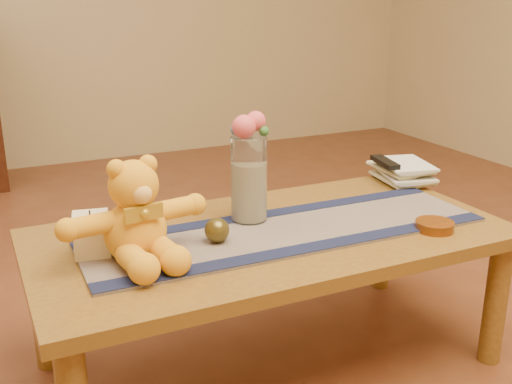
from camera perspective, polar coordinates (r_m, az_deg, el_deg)
name	(u,v)px	position (r m, az deg, el deg)	size (l,w,h in m)	color
floor	(270,362)	(2.03, 1.32, -15.56)	(5.50, 5.50, 0.00)	#5A2C19
coffee_table_top	(271,238)	(1.83, 1.42, -4.27)	(1.40, 0.70, 0.04)	brown
table_leg_fr	(496,303)	(2.07, 21.44, -9.58)	(0.07, 0.07, 0.41)	brown
table_leg_bl	(42,307)	(2.02, -19.30, -10.09)	(0.07, 0.07, 0.41)	brown
table_leg_br	(382,238)	(2.46, 11.71, -4.26)	(0.07, 0.07, 0.41)	brown
persian_runner	(287,231)	(1.81, 2.93, -3.64)	(1.20, 0.35, 0.01)	#171842
runner_border_near	(312,247)	(1.69, 5.20, -5.13)	(1.20, 0.06, 0.00)	#121738
runner_border_far	(266,214)	(1.93, 0.94, -2.06)	(1.20, 0.06, 0.00)	#121738
teddy_bear	(134,211)	(1.61, -11.27, -1.75)	(0.38, 0.31, 0.26)	orange
pillar_candle	(92,234)	(1.69, -15.07, -3.82)	(0.09, 0.09, 0.11)	#FBE7B9
candle_wick	(90,213)	(1.66, -15.24, -1.86)	(0.00, 0.00, 0.01)	black
glass_vase	(249,179)	(1.85, -0.66, 1.22)	(0.11, 0.11, 0.26)	silver
potpourri_fill	(249,191)	(1.86, -0.66, 0.07)	(0.09, 0.09, 0.18)	beige
rose_left	(244,127)	(1.79, -1.13, 6.11)	(0.07, 0.07, 0.07)	#E14F5E
rose_right	(256,121)	(1.82, -0.03, 6.63)	(0.06, 0.06, 0.06)	#E14F5E
blue_flower_back	(247,125)	(1.84, -0.86, 6.24)	(0.04, 0.04, 0.04)	#4A61A0
blue_flower_side	(237,130)	(1.82, -1.81, 5.79)	(0.04, 0.04, 0.04)	#4A61A0
leaf_sprig	(264,131)	(1.81, 0.74, 5.70)	(0.03, 0.03, 0.03)	#33662D
bronze_ball	(217,230)	(1.71, -3.66, -3.57)	(0.07, 0.07, 0.07)	#4E421A
book_bottom	(382,181)	(2.31, 11.70, 1.03)	(0.17, 0.22, 0.02)	beige
book_lower	(384,176)	(2.31, 11.88, 1.46)	(0.16, 0.22, 0.02)	beige
book_upper	(381,171)	(2.30, 11.59, 1.94)	(0.17, 0.22, 0.02)	beige
book_top	(385,166)	(2.30, 11.90, 2.38)	(0.16, 0.22, 0.02)	beige
tv_remote	(385,162)	(2.28, 11.92, 2.74)	(0.04, 0.16, 0.02)	black
amber_dish	(435,226)	(1.90, 16.30, -3.05)	(0.11, 0.11, 0.03)	#BF5914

